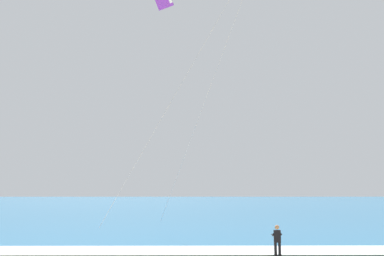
{
  "coord_description": "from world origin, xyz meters",
  "views": [
    {
      "loc": [
        -4.22,
        -10.7,
        3.58
      ],
      "look_at": [
        -4.02,
        14.84,
        7.24
      ],
      "focal_mm": 38.35,
      "sensor_mm": 36.0,
      "label": 1
    }
  ],
  "objects": [
    {
      "name": "sea",
      "position": [
        0.0,
        70.84,
        0.1
      ],
      "size": [
        200.0,
        120.0,
        0.2
      ],
      "primitive_type": "cube",
      "color": "teal",
      "rests_on": "ground"
    },
    {
      "name": "surf_foam",
      "position": [
        0.0,
        11.84,
        0.22
      ],
      "size": [
        200.0,
        3.05,
        0.04
      ],
      "primitive_type": "cube",
      "color": "white",
      "rests_on": "sea"
    },
    {
      "name": "kitesurfer",
      "position": [
        0.19,
        10.2,
        0.94
      ],
      "size": [
        0.56,
        0.56,
        1.69
      ],
      "color": "black",
      "rests_on": "ground"
    }
  ]
}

